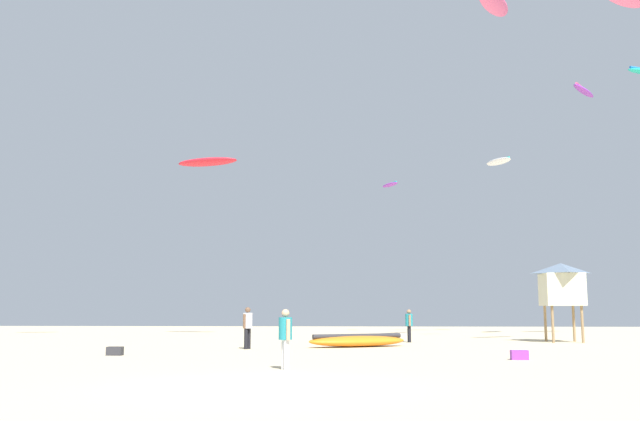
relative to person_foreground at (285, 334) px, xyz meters
The scene contains 13 objects.
ground_plane 4.56m from the person_foreground, 89.08° to the right, with size 120.00×120.00×0.00m, color beige.
person_foreground is the anchor object (origin of this frame).
person_midground 18.21m from the person_foreground, 75.71° to the left, with size 0.39×0.56×1.71m.
person_left 10.97m from the person_foreground, 105.17° to the left, with size 0.40×0.54×1.79m.
kite_grounded_near 12.86m from the person_foreground, 81.71° to the left, with size 4.95×3.58×0.62m.
lifeguard_tower 22.32m from the person_foreground, 55.39° to the left, with size 2.30×2.30×4.15m.
cooler_box 8.71m from the person_foreground, 31.56° to the left, with size 0.56×0.36×0.32m, color purple.
gear_bag 9.21m from the person_foreground, 139.80° to the left, with size 0.56×0.36×0.32m, color #2D2D33.
kite_aloft_1 28.35m from the person_foreground, 63.01° to the left, with size 3.07×4.05×1.03m.
kite_aloft_2 37.92m from the person_foreground, 69.65° to the left, with size 2.01×2.66×0.53m.
kite_aloft_5 35.31m from the person_foreground, 82.93° to the left, with size 1.51×2.24×0.27m.
kite_aloft_6 33.28m from the person_foreground, 56.60° to the left, with size 2.55×3.17×0.70m.
kite_aloft_8 30.04m from the person_foreground, 107.80° to the left, with size 4.64×2.42×0.59m.
Camera 1 is at (2.22, -15.33, 1.62)m, focal length 39.30 mm.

